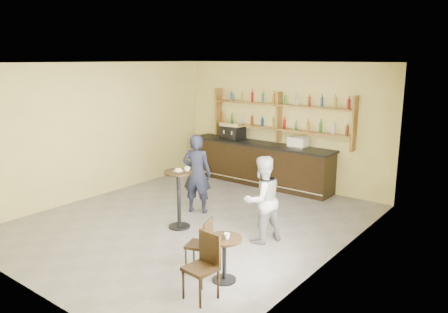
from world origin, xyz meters
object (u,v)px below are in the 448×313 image
Objects in this scene: espresso_machine at (233,131)px; pedestal_table at (179,200)px; bar_counter at (260,163)px; chair_west at (199,244)px; patron_second at (262,199)px; pastry_case at (298,143)px; man_main at (197,174)px; chair_south at (200,268)px; cafe_table at (224,259)px.

espresso_machine is 0.55× the size of pedestal_table.
bar_counter is 5.04m from chair_west.
pedestal_table is 1.72m from patron_second.
chair_west is (0.79, -4.66, -0.83)m from pastry_case.
man_main is 2.03m from patron_second.
man_main is (-0.32, 0.90, 0.28)m from pedestal_table.
patron_second is at bearing -56.27° from bar_counter.
pedestal_table is at bearing -144.91° from chair_west.
pedestal_table is at bearing -94.33° from pastry_case.
man_main reaches higher than chair_south.
bar_counter is 1.19m from espresso_machine.
pastry_case is 3.32m from patron_second.
bar_counter is 2.57× the size of patron_second.
espresso_machine is 0.68× the size of chair_south.
espresso_machine reaches higher than pastry_case.
espresso_machine is at bearing -91.95° from man_main.
bar_counter is 6.47× the size of espresso_machine.
pedestal_table is 1.67× the size of cafe_table.
cafe_table is 0.74× the size of chair_south.
chair_south is at bearing -40.18° from pedestal_table.
cafe_table is at bearing 100.94° from chair_south.
chair_south is (0.60, -0.65, 0.05)m from chair_west.
espresso_machine reaches higher than bar_counter.
pedestal_table reaches higher than chair_south.
pedestal_table is 0.72× the size of patron_second.
man_main is at bearing 138.71° from cafe_table.
chair_south is (0.05, -0.60, 0.12)m from cafe_table.
chair_south is (3.41, -5.31, -0.88)m from espresso_machine.
pedestal_table is at bearing -60.12° from espresso_machine.
cafe_table is (2.33, -2.05, -0.51)m from man_main.
pedestal_table is (0.44, -3.57, 0.02)m from bar_counter.
espresso_machine is 4.37m from patron_second.
chair_south is (2.06, -1.74, -0.11)m from pedestal_table.
man_main is at bearing -87.27° from bar_counter.
patron_second is at bearing -37.09° from espresso_machine.
pastry_case is (1.12, 0.00, 0.69)m from bar_counter.
bar_counter is at bearing -125.51° from patron_second.
cafe_table is at bearing 115.67° from man_main.
pastry_case is at bearing 105.86° from cafe_table.
cafe_table is at bearing -29.58° from pedestal_table.
patron_second reaches higher than cafe_table.
man_main is (0.13, -2.67, 0.30)m from bar_counter.
man_main is at bearing -82.73° from patron_second.
patron_second is (0.19, 1.53, 0.38)m from chair_west.
man_main reaches higher than pedestal_table.
pastry_case is at bearing 0.00° from bar_counter.
chair_south is at bearing -85.24° from cafe_table.
pastry_case is at bearing 79.29° from pedestal_table.
pedestal_table is at bearing 86.28° from man_main.
cafe_table is 0.43× the size of patron_second.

